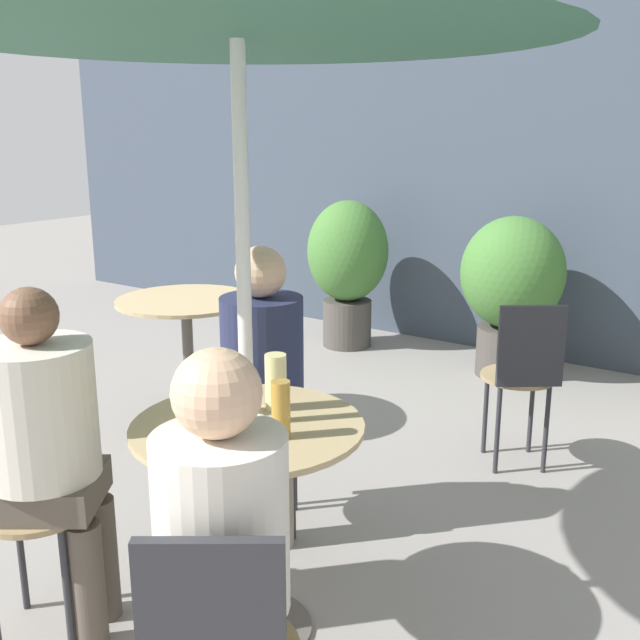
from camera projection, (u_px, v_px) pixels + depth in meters
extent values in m
plane|color=gray|center=(187.00, 635.00, 2.51)|extent=(20.00, 20.00, 0.00)
cube|color=#3D4756|center=(565.00, 148.00, 5.08)|extent=(10.00, 0.06, 3.00)
cylinder|color=#514C47|center=(253.00, 627.00, 2.53)|extent=(0.40, 0.40, 0.01)
cylinder|color=#514C47|center=(250.00, 531.00, 2.44)|extent=(0.06, 0.06, 0.71)
cylinder|color=tan|center=(248.00, 426.00, 2.35)|extent=(0.74, 0.74, 0.02)
cylinder|color=#514C47|center=(192.00, 426.00, 4.22)|extent=(0.40, 0.40, 0.01)
cylinder|color=#514C47|center=(189.00, 365.00, 4.12)|extent=(0.06, 0.06, 0.71)
cylinder|color=tan|center=(186.00, 300.00, 4.03)|extent=(0.75, 0.75, 0.02)
cylinder|color=#997F56|center=(264.00, 424.00, 3.09)|extent=(0.37, 0.37, 0.02)
cylinder|color=#2D2D33|center=(294.00, 463.00, 3.26)|extent=(0.02, 0.02, 0.45)
cylinder|color=#2D2D33|center=(240.00, 464.00, 3.26)|extent=(0.02, 0.02, 0.45)
cylinder|color=#2D2D33|center=(293.00, 489.00, 3.03)|extent=(0.02, 0.02, 0.45)
cylinder|color=#2D2D33|center=(234.00, 489.00, 3.03)|extent=(0.02, 0.02, 0.45)
cube|color=#2D2D33|center=(266.00, 365.00, 3.20)|extent=(0.27, 0.20, 0.39)
cylinder|color=#997F56|center=(36.00, 508.00, 2.42)|extent=(0.37, 0.37, 0.02)
cylinder|color=#2D2D33|center=(21.00, 551.00, 2.59)|extent=(0.02, 0.02, 0.45)
cylinder|color=#2D2D33|center=(89.00, 551.00, 2.59)|extent=(0.02, 0.02, 0.45)
cylinder|color=#2D2D33|center=(67.00, 593.00, 2.36)|extent=(0.02, 0.02, 0.45)
cube|color=#2D2D33|center=(211.00, 624.00, 1.54)|extent=(0.27, 0.20, 0.39)
cylinder|color=#997F56|center=(518.00, 377.00, 3.67)|extent=(0.37, 0.37, 0.02)
cylinder|color=#2D2D33|center=(498.00, 430.00, 3.62)|extent=(0.02, 0.02, 0.45)
cylinder|color=#2D2D33|center=(546.00, 430.00, 3.62)|extent=(0.02, 0.02, 0.45)
cylinder|color=#2D2D33|center=(485.00, 412.00, 3.84)|extent=(0.02, 0.02, 0.45)
cylinder|color=#2D2D33|center=(531.00, 412.00, 3.85)|extent=(0.02, 0.02, 0.45)
cube|color=#2D2D33|center=(531.00, 346.00, 3.46)|extent=(0.27, 0.21, 0.39)
cylinder|color=gray|center=(244.00, 495.00, 2.99)|extent=(0.10, 0.10, 0.44)
cylinder|color=gray|center=(281.00, 495.00, 2.99)|extent=(0.10, 0.10, 0.44)
cube|color=gray|center=(263.00, 415.00, 3.04)|extent=(0.41, 0.42, 0.10)
cylinder|color=#232847|center=(262.00, 351.00, 2.97)|extent=(0.33, 0.33, 0.44)
sphere|color=#DBAD89|center=(261.00, 272.00, 2.89)|extent=(0.20, 0.20, 0.20)
cylinder|color=brown|center=(88.00, 586.00, 2.40)|extent=(0.11, 0.11, 0.44)
cylinder|color=brown|center=(102.00, 558.00, 2.56)|extent=(0.11, 0.11, 0.44)
cube|color=brown|center=(47.00, 490.00, 2.40)|extent=(0.45, 0.44, 0.11)
cylinder|color=beige|center=(39.00, 411.00, 2.33)|extent=(0.36, 0.36, 0.43)
sphere|color=brown|center=(29.00, 316.00, 2.26)|extent=(0.18, 0.18, 0.18)
cube|color=gray|center=(225.00, 622.00, 1.78)|extent=(0.39, 0.40, 0.09)
cylinder|color=beige|center=(221.00, 523.00, 1.71)|extent=(0.31, 0.31, 0.43)
sphere|color=#DBAD89|center=(217.00, 393.00, 1.63)|extent=(0.20, 0.20, 0.20)
cylinder|color=#DBC65B|center=(205.00, 392.00, 2.39)|extent=(0.07, 0.07, 0.16)
cylinder|color=#B28433|center=(212.00, 414.00, 2.21)|extent=(0.06, 0.06, 0.16)
cylinder|color=#B28433|center=(281.00, 409.00, 2.22)|extent=(0.06, 0.06, 0.18)
cylinder|color=beige|center=(276.00, 382.00, 2.45)|extent=(0.07, 0.07, 0.19)
cylinder|color=#47423D|center=(347.00, 323.00, 5.75)|extent=(0.37, 0.37, 0.36)
ellipsoid|color=#427533|center=(348.00, 251.00, 5.61)|extent=(0.61, 0.61, 0.76)
cylinder|color=#47423D|center=(507.00, 351.00, 5.07)|extent=(0.42, 0.42, 0.34)
ellipsoid|color=#427533|center=(513.00, 273.00, 4.93)|extent=(0.68, 0.68, 0.75)
cylinder|color=silver|center=(245.00, 320.00, 2.26)|extent=(0.04, 0.04, 2.17)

